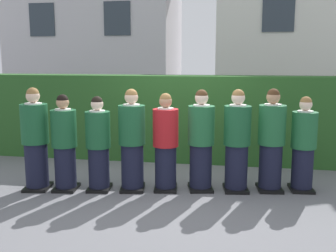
{
  "coord_description": "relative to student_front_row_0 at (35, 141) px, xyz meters",
  "views": [
    {
      "loc": [
        1.06,
        -6.17,
        2.11
      ],
      "look_at": [
        0.0,
        0.0,
        1.05
      ],
      "focal_mm": 42.84,
      "sensor_mm": 36.0,
      "label": 1
    }
  ],
  "objects": [
    {
      "name": "student_front_row_0",
      "position": [
        0.0,
        0.0,
        0.0
      ],
      "size": [
        0.45,
        0.55,
        1.66
      ],
      "color": "black",
      "rests_on": "ground"
    },
    {
      "name": "student_front_row_8",
      "position": [
        4.25,
        0.65,
        -0.07
      ],
      "size": [
        0.4,
        0.46,
        1.52
      ],
      "color": "black",
      "rests_on": "ground"
    },
    {
      "name": "student_front_row_6",
      "position": [
        3.2,
        0.47,
        -0.01
      ],
      "size": [
        0.44,
        0.54,
        1.64
      ],
      "color": "black",
      "rests_on": "ground"
    },
    {
      "name": "student_front_row_5",
      "position": [
        2.63,
        0.42,
        -0.01
      ],
      "size": [
        0.47,
        0.55,
        1.63
      ],
      "color": "black",
      "rests_on": "ground"
    },
    {
      "name": "school_building_annex",
      "position": [
        -2.1,
        9.15,
        2.93
      ],
      "size": [
        6.26,
        3.99,
        7.27
      ],
      "color": "silver",
      "rests_on": "ground"
    },
    {
      "name": "student_front_row_2",
      "position": [
        1.01,
        0.13,
        -0.07
      ],
      "size": [
        0.4,
        0.51,
        1.53
      ],
      "color": "black",
      "rests_on": "ground"
    },
    {
      "name": "student_front_row_7",
      "position": [
        3.74,
        0.58,
        -0.01
      ],
      "size": [
        0.43,
        0.54,
        1.65
      ],
      "color": "black",
      "rests_on": "ground"
    },
    {
      "name": "hedge",
      "position": [
        2.11,
        2.29,
        0.09
      ],
      "size": [
        12.13,
        0.7,
        1.77
      ],
      "color": "#285623",
      "rests_on": "ground"
    },
    {
      "name": "ground_plane",
      "position": [
        2.11,
        0.32,
        -0.79
      ],
      "size": [
        60.0,
        60.0,
        0.0
      ],
      "primitive_type": "plane",
      "color": "slate"
    },
    {
      "name": "student_front_row_1",
      "position": [
        0.47,
        0.05,
        -0.05
      ],
      "size": [
        0.4,
        0.51,
        1.55
      ],
      "color": "black",
      "rests_on": "ground"
    },
    {
      "name": "student_front_row_3",
      "position": [
        1.54,
        0.23,
        -0.01
      ],
      "size": [
        0.45,
        0.53,
        1.64
      ],
      "color": "black",
      "rests_on": "ground"
    },
    {
      "name": "school_building_main",
      "position": [
        5.74,
        7.92,
        3.02
      ],
      "size": [
        6.82,
        3.38,
        7.43
      ],
      "color": "silver",
      "rests_on": "ground"
    },
    {
      "name": "student_in_red_blazer",
      "position": [
        2.07,
        0.32,
        -0.04
      ],
      "size": [
        0.42,
        0.49,
        1.57
      ],
      "color": "black",
      "rests_on": "ground"
    }
  ]
}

